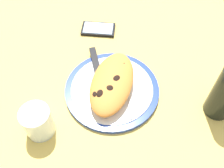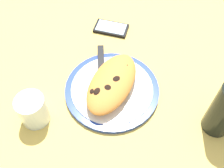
# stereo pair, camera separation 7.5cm
# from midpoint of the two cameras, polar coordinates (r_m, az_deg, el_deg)

# --- Properties ---
(ground_plane) EXTENTS (1.50, 1.50, 0.03)m
(ground_plane) POSITION_cam_midpoint_polar(r_m,az_deg,el_deg) (0.79, 2.70, -2.34)
(ground_plane) COLOR #DBB756
(plate) EXTENTS (0.28, 0.28, 0.02)m
(plate) POSITION_cam_midpoint_polar(r_m,az_deg,el_deg) (0.77, 2.77, -1.42)
(plate) COLOR #233D99
(plate) RESTS_ON ground_plane
(calzone) EXTENTS (0.23, 0.13, 0.05)m
(calzone) POSITION_cam_midpoint_polar(r_m,az_deg,el_deg) (0.74, 2.61, 0.11)
(calzone) COLOR orange
(calzone) RESTS_ON plate
(fork) EXTENTS (0.16, 0.05, 0.00)m
(fork) POSITION_cam_midpoint_polar(r_m,az_deg,el_deg) (0.76, 6.44, -1.86)
(fork) COLOR silver
(fork) RESTS_ON plate
(knife) EXTENTS (0.21, 0.11, 0.01)m
(knife) POSITION_cam_midpoint_polar(r_m,az_deg,el_deg) (0.81, 0.28, 3.85)
(knife) COLOR silver
(knife) RESTS_ON plate
(smartphone) EXTENTS (0.07, 0.12, 0.01)m
(smartphone) POSITION_cam_midpoint_polar(r_m,az_deg,el_deg) (0.95, 2.12, 11.86)
(smartphone) COLOR black
(smartphone) RESTS_ON ground_plane
(water_glass) EXTENTS (0.08, 0.08, 0.09)m
(water_glass) POSITION_cam_midpoint_polar(r_m,az_deg,el_deg) (0.72, -13.84, -5.94)
(water_glass) COLOR silver
(water_glass) RESTS_ON ground_plane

